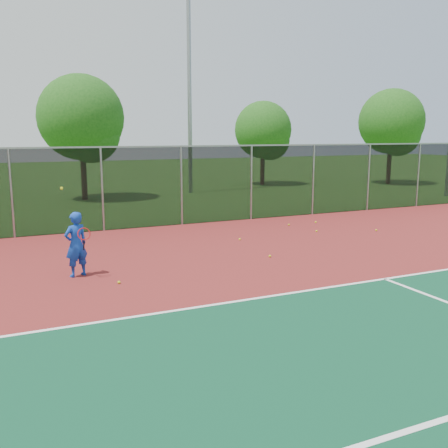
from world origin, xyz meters
The scene contains 15 objects.
ground centered at (0.00, 0.00, 0.00)m, with size 120.00×120.00×0.00m, color #2C5F1B.
court_apron centered at (0.00, 2.00, 0.01)m, with size 30.00×20.00×0.02m, color maroon.
fence_back centered at (0.00, 12.00, 1.56)m, with size 30.00×0.06×3.03m.
tennis_player centered at (-4.73, 6.34, 0.83)m, with size 0.68×0.70×2.22m.
practice_ball_1 centered at (5.94, 7.84, 0.06)m, with size 0.07×0.07×0.07m, color #CDD719.
practice_ball_3 centered at (3.64, 10.07, 0.06)m, with size 0.07×0.07×0.07m, color #CDD719.
practice_ball_4 centered at (-3.95, 5.28, 0.06)m, with size 0.07×0.07×0.07m, color #CDD719.
practice_ball_5 centered at (4.90, 10.13, 0.06)m, with size 0.07×0.07×0.07m, color #CDD719.
practice_ball_6 centered at (0.76, 8.46, 0.06)m, with size 0.07×0.07×0.07m, color #CDD719.
practice_ball_7 centered at (3.89, 8.60, 0.06)m, with size 0.07×0.07×0.07m, color #CDD719.
practice_ball_8 centered at (0.54, 6.05, 0.06)m, with size 0.07×0.07×0.07m, color #CDD719.
floodlight_n centered at (4.07, 21.95, 7.42)m, with size 0.90×0.40×13.27m.
tree_back_left centered at (-2.13, 21.20, 4.11)m, with size 4.46×4.46×6.55m.
tree_back_mid centered at (10.32, 24.22, 3.55)m, with size 3.86×3.86×5.67m.
tree_back_right centered at (18.66, 21.10, 4.10)m, with size 4.45×4.45×6.53m.
Camera 1 is at (-6.32, -5.99, 3.49)m, focal length 40.00 mm.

